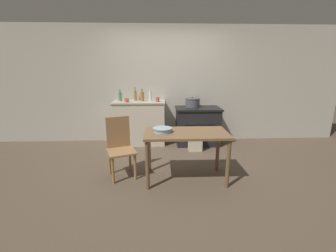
{
  "coord_description": "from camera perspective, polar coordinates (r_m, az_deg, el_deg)",
  "views": [
    {
      "loc": [
        -0.17,
        -3.51,
        1.65
      ],
      "look_at": [
        0.0,
        0.46,
        0.62
      ],
      "focal_mm": 24.0,
      "sensor_mm": 36.0,
      "label": 1
    }
  ],
  "objects": [
    {
      "name": "ground_plane",
      "position": [
        3.88,
        0.29,
        -10.54
      ],
      "size": [
        14.0,
        14.0,
        0.0
      ],
      "primitive_type": "plane",
      "color": "brown"
    },
    {
      "name": "wall_back",
      "position": [
        5.12,
        -0.54,
        10.37
      ],
      "size": [
        8.0,
        0.07,
        2.55
      ],
      "color": "#B2AD9E",
      "rests_on": "ground_plane"
    },
    {
      "name": "counter_cabinet",
      "position": [
        4.98,
        -7.28,
        0.81
      ],
      "size": [
        1.13,
        0.52,
        0.95
      ],
      "color": "beige",
      "rests_on": "ground_plane"
    },
    {
      "name": "stove",
      "position": [
        5.0,
        7.47,
        0.08
      ],
      "size": [
        0.96,
        0.63,
        0.82
      ],
      "color": "black",
      "rests_on": "ground_plane"
    },
    {
      "name": "work_table",
      "position": [
        3.3,
        4.58,
        -3.35
      ],
      "size": [
        1.21,
        0.65,
        0.74
      ],
      "color": "brown",
      "rests_on": "ground_plane"
    },
    {
      "name": "chair",
      "position": [
        3.55,
        -12.08,
        -4.95
      ],
      "size": [
        0.51,
        0.51,
        0.92
      ],
      "rotation": [
        0.0,
        0.0,
        0.35
      ],
      "color": "#997047",
      "rests_on": "ground_plane"
    },
    {
      "name": "flour_sack",
      "position": [
        4.63,
        6.92,
        -3.9
      ],
      "size": [
        0.27,
        0.19,
        0.38
      ],
      "primitive_type": "cube",
      "color": "beige",
      "rests_on": "ground_plane"
    },
    {
      "name": "stock_pot",
      "position": [
        4.96,
        6.25,
        5.95
      ],
      "size": [
        0.32,
        0.32,
        0.22
      ],
      "color": "#4C4C51",
      "rests_on": "stove"
    },
    {
      "name": "mixing_bowl_large",
      "position": [
        3.25,
        -1.44,
        -0.93
      ],
      "size": [
        0.28,
        0.28,
        0.06
      ],
      "color": "#93A8B2",
      "rests_on": "work_table"
    },
    {
      "name": "bottle_far_left",
      "position": [
        4.93,
        -6.57,
        7.51
      ],
      "size": [
        0.08,
        0.08,
        0.27
      ],
      "color": "olive",
      "rests_on": "counter_cabinet"
    },
    {
      "name": "bottle_left",
      "position": [
        5.04,
        -12.06,
        7.38
      ],
      "size": [
        0.07,
        0.07,
        0.25
      ],
      "color": "#517F5B",
      "rests_on": "counter_cabinet"
    },
    {
      "name": "bottle_mid_left",
      "position": [
        5.02,
        -8.32,
        7.71
      ],
      "size": [
        0.06,
        0.06,
        0.3
      ],
      "color": "olive",
      "rests_on": "counter_cabinet"
    },
    {
      "name": "bottle_center_left",
      "position": [
        4.95,
        -4.52,
        7.73
      ],
      "size": [
        0.06,
        0.06,
        0.3
      ],
      "color": "silver",
      "rests_on": "counter_cabinet"
    },
    {
      "name": "cup_center",
      "position": [
        4.8,
        -10.43,
        6.46
      ],
      "size": [
        0.08,
        0.08,
        0.09
      ],
      "primitive_type": "cylinder",
      "color": "#B74C42",
      "rests_on": "counter_cabinet"
    },
    {
      "name": "cup_center_right",
      "position": [
        4.78,
        -2.67,
        6.72
      ],
      "size": [
        0.08,
        0.08,
        0.1
      ],
      "primitive_type": "cylinder",
      "color": "#B74C42",
      "rests_on": "counter_cabinet"
    }
  ]
}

